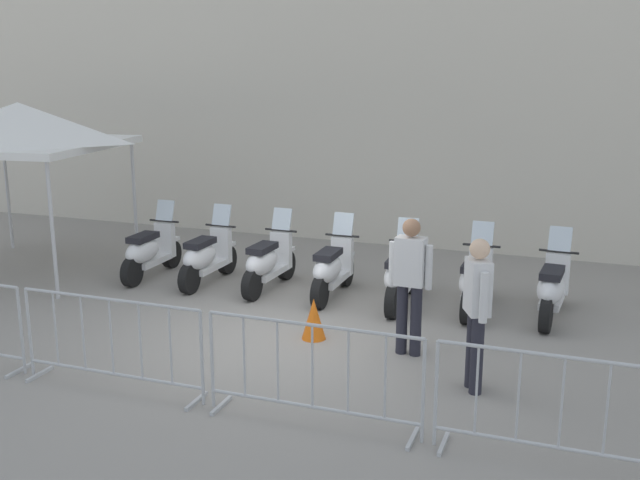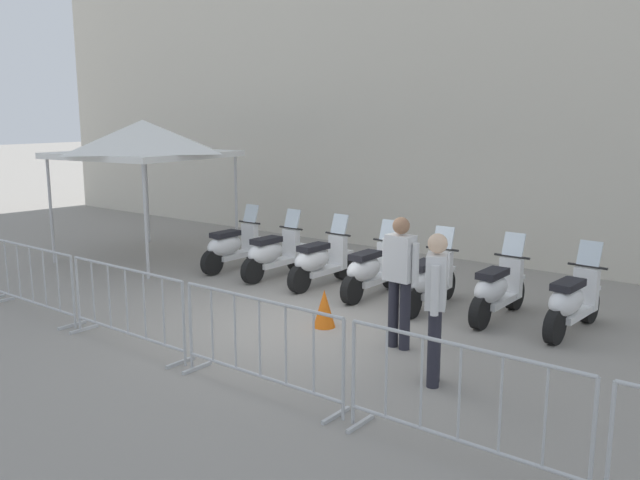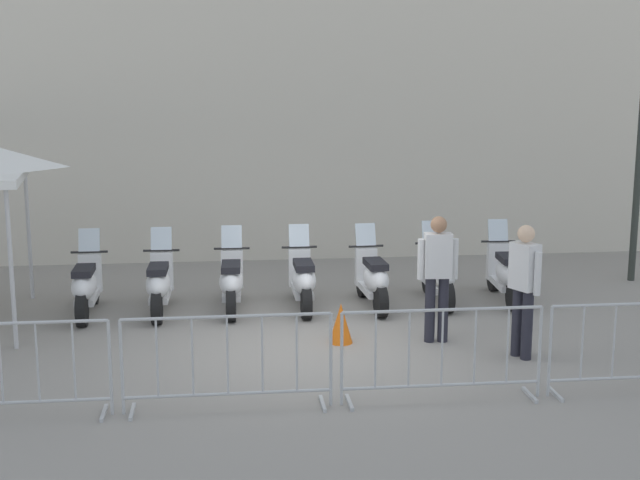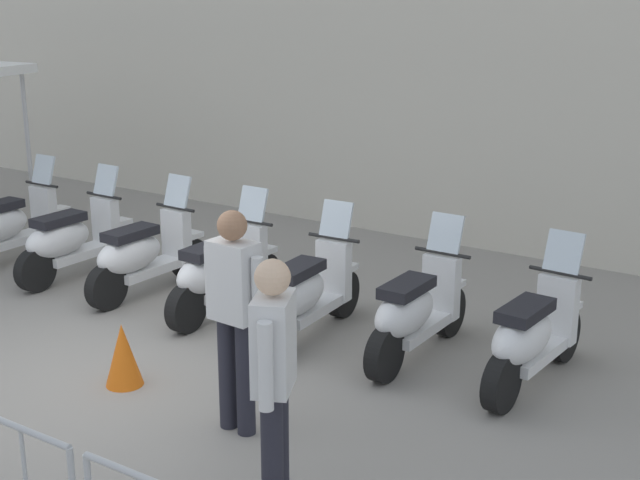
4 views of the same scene
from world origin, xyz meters
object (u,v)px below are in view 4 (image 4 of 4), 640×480
Objects in this scene: motorcycle_5 at (415,312)px; officer_near_row_end at (235,309)px; motorcycle_0 at (11,227)px; motorcycle_2 at (143,255)px; motorcycle_4 at (307,294)px; traffic_cone at (123,355)px; motorcycle_1 at (72,240)px; motorcycle_6 at (532,337)px; motorcycle_3 at (221,273)px; officer_mid_plaza at (274,376)px.

motorcycle_5 is 1.00× the size of officer_near_row_end.
motorcycle_0 is 2.16m from motorcycle_2.
traffic_cone is at bearing -120.39° from motorcycle_4.
motorcycle_1 and motorcycle_4 have the same top height.
motorcycle_6 is (2.16, -0.11, 0.00)m from motorcycle_4.
motorcycle_3 is at bearing 94.65° from traffic_cone.
officer_near_row_end is at bearing 133.04° from officer_mid_plaza.
officer_mid_plaza reaches higher than motorcycle_6.
motorcycle_4 is at bearing 113.25° from officer_mid_plaza.
officer_mid_plaza is (4.40, -3.14, 0.53)m from motorcycle_1.
traffic_cone is at bearing -41.15° from motorcycle_1.
motorcycle_6 reaches higher than traffic_cone.
motorcycle_2 is 4.33m from motorcycle_6.
motorcycle_4 is 1.00× the size of motorcycle_5.
motorcycle_1 and motorcycle_2 have the same top height.
motorcycle_1 is 5.42m from motorcycle_6.
motorcycle_1 is 1.00× the size of motorcycle_3.
motorcycle_6 is at bearing 43.47° from officer_near_row_end.
traffic_cone is at bearing -57.39° from motorcycle_2.
motorcycle_1 is at bearing 147.71° from officer_near_row_end.
motorcycle_5 is at bearing -5.94° from motorcycle_0.
motorcycle_4 is (1.07, -0.17, 0.00)m from motorcycle_3.
officer_mid_plaza is at bearing -28.34° from traffic_cone.
motorcycle_3 is at bearing 175.34° from motorcycle_5.
motorcycle_2 is at bearing 172.26° from motorcycle_3.
officer_mid_plaza reaches higher than motorcycle_2.
motorcycle_6 is (4.31, -0.43, 0.00)m from motorcycle_2.
traffic_cone is at bearing -85.35° from motorcycle_3.
motorcycle_2 is 1.00× the size of motorcycle_3.
officer_mid_plaza reaches higher than motorcycle_3.
motorcycle_0 is 6.40m from officer_mid_plaza.
motorcycle_2 is 2.27m from traffic_cone.
motorcycle_2 is 3.25m from motorcycle_5.
motorcycle_5 is at bearing 91.72° from officer_mid_plaza.
traffic_cone is (-0.93, -1.59, -0.18)m from motorcycle_4.
motorcycle_1 is 1.00× the size of officer_near_row_end.
motorcycle_2 is at bearing 137.52° from officer_mid_plaza.
motorcycle_3 and motorcycle_5 have the same top height.
officer_mid_plaza reaches higher than motorcycle_1.
motorcycle_4 is at bearing 179.88° from motorcycle_5.
motorcycle_1 is 1.08m from motorcycle_2.
motorcycle_3 is 2.52m from officer_near_row_end.
motorcycle_6 is (6.46, -0.67, 0.00)m from motorcycle_0.
officer_mid_plaza reaches higher than motorcycle_4.
motorcycle_3 is at bearing 174.92° from motorcycle_6.
traffic_cone is at bearing 168.96° from officer_near_row_end.
officer_near_row_end is at bearing -11.04° from traffic_cone.
motorcycle_2 is 4.53m from officer_mid_plaza.
motorcycle_0 is 5.42m from motorcycle_5.
motorcycle_4 is 1.01× the size of motorcycle_6.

